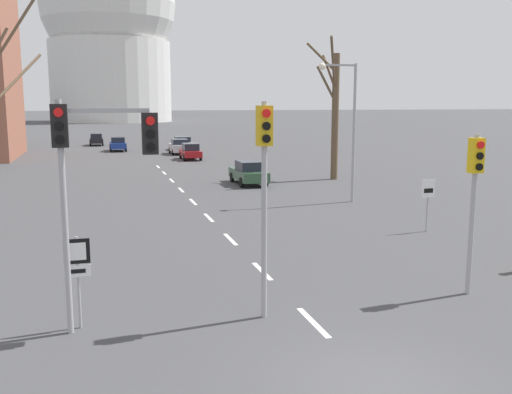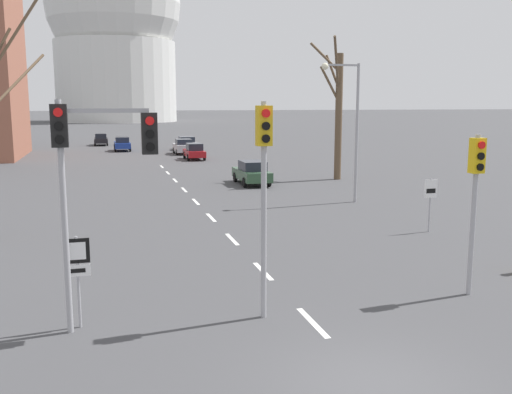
% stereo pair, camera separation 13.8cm
% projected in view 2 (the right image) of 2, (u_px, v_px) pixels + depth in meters
% --- Properties ---
extents(ground_plane, '(800.00, 800.00, 0.00)m').
position_uv_depth(ground_plane, '(374.00, 386.00, 10.91)').
color(ground_plane, '#424244').
extents(lane_stripe_0, '(0.16, 2.00, 0.01)m').
position_uv_depth(lane_stripe_0, '(313.00, 322.00, 14.05)').
color(lane_stripe_0, silver).
rests_on(lane_stripe_0, ground_plane).
extents(lane_stripe_1, '(0.16, 2.00, 0.01)m').
position_uv_depth(lane_stripe_1, '(263.00, 271.00, 18.34)').
color(lane_stripe_1, silver).
rests_on(lane_stripe_1, ground_plane).
extents(lane_stripe_2, '(0.16, 2.00, 0.01)m').
position_uv_depth(lane_stripe_2, '(232.00, 239.00, 22.62)').
color(lane_stripe_2, silver).
rests_on(lane_stripe_2, ground_plane).
extents(lane_stripe_3, '(0.16, 2.00, 0.01)m').
position_uv_depth(lane_stripe_3, '(211.00, 217.00, 26.91)').
color(lane_stripe_3, silver).
rests_on(lane_stripe_3, ground_plane).
extents(lane_stripe_4, '(0.16, 2.00, 0.01)m').
position_uv_depth(lane_stripe_4, '(196.00, 202.00, 31.20)').
color(lane_stripe_4, silver).
rests_on(lane_stripe_4, ground_plane).
extents(lane_stripe_5, '(0.16, 2.00, 0.01)m').
position_uv_depth(lane_stripe_5, '(184.00, 190.00, 35.48)').
color(lane_stripe_5, silver).
rests_on(lane_stripe_5, ground_plane).
extents(lane_stripe_6, '(0.16, 2.00, 0.01)m').
position_uv_depth(lane_stripe_6, '(175.00, 180.00, 39.77)').
color(lane_stripe_6, silver).
rests_on(lane_stripe_6, ground_plane).
extents(lane_stripe_7, '(0.16, 2.00, 0.01)m').
position_uv_depth(lane_stripe_7, '(168.00, 173.00, 44.05)').
color(lane_stripe_7, silver).
rests_on(lane_stripe_7, ground_plane).
extents(lane_stripe_8, '(0.16, 2.00, 0.01)m').
position_uv_depth(lane_stripe_8, '(162.00, 167.00, 48.34)').
color(lane_stripe_8, silver).
rests_on(lane_stripe_8, ground_plane).
extents(traffic_signal_near_left, '(2.34, 0.34, 5.43)m').
position_uv_depth(traffic_signal_near_left, '(92.00, 157.00, 12.97)').
color(traffic_signal_near_left, '#9E9EA3').
rests_on(traffic_signal_near_left, ground_plane).
extents(traffic_signal_centre_tall, '(0.36, 0.34, 5.39)m').
position_uv_depth(traffic_signal_centre_tall, '(264.00, 170.00, 13.81)').
color(traffic_signal_centre_tall, '#9E9EA3').
rests_on(traffic_signal_centre_tall, ground_plane).
extents(traffic_signal_near_right, '(0.36, 0.34, 4.52)m').
position_uv_depth(traffic_signal_near_right, '(475.00, 184.00, 15.61)').
color(traffic_signal_near_right, '#9E9EA3').
rests_on(traffic_signal_near_right, ground_plane).
extents(route_sign_post, '(0.60, 0.08, 2.25)m').
position_uv_depth(route_sign_post, '(77.00, 266.00, 13.51)').
color(route_sign_post, '#9E9EA3').
rests_on(route_sign_post, ground_plane).
extents(speed_limit_sign, '(0.60, 0.08, 2.27)m').
position_uv_depth(speed_limit_sign, '(430.00, 196.00, 23.68)').
color(speed_limit_sign, '#9E9EA3').
rests_on(speed_limit_sign, ground_plane).
extents(street_lamp_right, '(2.16, 0.36, 7.40)m').
position_uv_depth(street_lamp_right, '(350.00, 117.00, 30.30)').
color(street_lamp_right, '#9E9EA3').
rests_on(street_lamp_right, ground_plane).
extents(sedan_near_left, '(1.96, 4.54, 1.54)m').
position_uv_depth(sedan_near_left, '(186.00, 143.00, 65.29)').
color(sedan_near_left, slate).
rests_on(sedan_near_left, ground_plane).
extents(sedan_near_right, '(1.79, 3.99, 1.58)m').
position_uv_depth(sedan_near_right, '(122.00, 144.00, 63.92)').
color(sedan_near_right, navy).
rests_on(sedan_near_right, ground_plane).
extents(sedan_mid_centre, '(1.81, 4.30, 1.56)m').
position_uv_depth(sedan_mid_centre, '(252.00, 172.00, 37.80)').
color(sedan_mid_centre, '#2D4C33').
rests_on(sedan_mid_centre, ground_plane).
extents(sedan_far_left, '(1.71, 4.07, 1.56)m').
position_uv_depth(sedan_far_left, '(194.00, 151.00, 54.28)').
color(sedan_far_left, maroon).
rests_on(sedan_far_left, ground_plane).
extents(sedan_far_right, '(1.91, 4.08, 1.59)m').
position_uv_depth(sedan_far_right, '(184.00, 146.00, 60.08)').
color(sedan_far_right, '#B7B7BC').
rests_on(sedan_far_right, ground_plane).
extents(sedan_distant_centre, '(1.68, 3.93, 1.51)m').
position_uv_depth(sedan_distant_centre, '(101.00, 139.00, 72.45)').
color(sedan_distant_centre, black).
rests_on(sedan_distant_centre, ground_plane).
extents(bare_tree_right_near, '(2.70, 4.42, 9.66)m').
position_uv_depth(bare_tree_right_near, '(338.00, 109.00, 39.60)').
color(bare_tree_right_near, brown).
rests_on(bare_tree_right_near, ground_plane).
extents(capitol_dome, '(37.34, 37.34, 52.74)m').
position_uv_depth(capitol_dome, '(115.00, 30.00, 160.19)').
color(capitol_dome, silver).
rests_on(capitol_dome, ground_plane).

